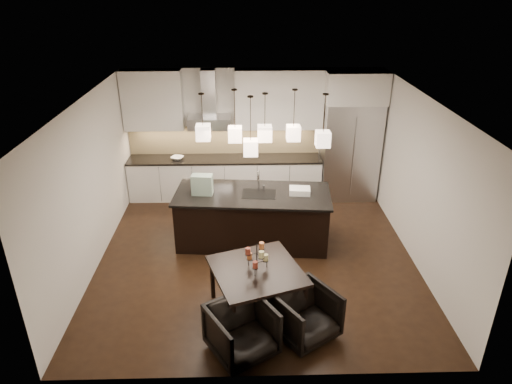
{
  "coord_description": "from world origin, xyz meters",
  "views": [
    {
      "loc": [
        -0.19,
        -6.91,
        4.54
      ],
      "look_at": [
        0.0,
        0.2,
        1.15
      ],
      "focal_mm": 32.0,
      "sensor_mm": 36.0,
      "label": 1
    }
  ],
  "objects_px": {
    "island_body": "(253,218)",
    "armchair_right": "(305,314)",
    "refrigerator": "(350,151)",
    "armchair_left": "(242,331)",
    "dining_table": "(257,290)"
  },
  "relations": [
    {
      "from": "refrigerator",
      "to": "island_body",
      "type": "height_order",
      "value": "refrigerator"
    },
    {
      "from": "armchair_right",
      "to": "armchair_left",
      "type": "bearing_deg",
      "value": 165.72
    },
    {
      "from": "refrigerator",
      "to": "island_body",
      "type": "relative_size",
      "value": 0.79
    },
    {
      "from": "armchair_left",
      "to": "armchair_right",
      "type": "height_order",
      "value": "armchair_left"
    },
    {
      "from": "island_body",
      "to": "armchair_right",
      "type": "bearing_deg",
      "value": -70.04
    },
    {
      "from": "refrigerator",
      "to": "island_body",
      "type": "distance_m",
      "value": 2.94
    },
    {
      "from": "island_body",
      "to": "armchair_left",
      "type": "distance_m",
      "value": 2.83
    },
    {
      "from": "refrigerator",
      "to": "dining_table",
      "type": "distance_m",
      "value": 4.48
    },
    {
      "from": "armchair_left",
      "to": "armchair_right",
      "type": "xyz_separation_m",
      "value": [
        0.87,
        0.3,
        -0.0
      ]
    },
    {
      "from": "armchair_left",
      "to": "refrigerator",
      "type": "bearing_deg",
      "value": 32.0
    },
    {
      "from": "dining_table",
      "to": "island_body",
      "type": "bearing_deg",
      "value": 71.51
    },
    {
      "from": "island_body",
      "to": "armchair_right",
      "type": "relative_size",
      "value": 3.45
    },
    {
      "from": "island_body",
      "to": "dining_table",
      "type": "xyz_separation_m",
      "value": [
        0.02,
        -1.97,
        -0.11
      ]
    },
    {
      "from": "island_body",
      "to": "armchair_left",
      "type": "relative_size",
      "value": 3.41
    },
    {
      "from": "dining_table",
      "to": "armchair_right",
      "type": "bearing_deg",
      "value": -59.12
    }
  ]
}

